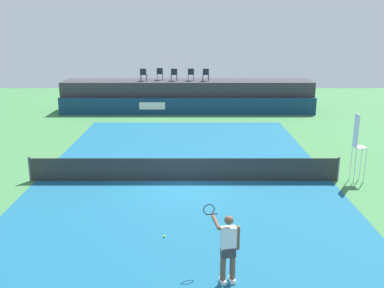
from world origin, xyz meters
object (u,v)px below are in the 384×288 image
at_px(spectator_chair_left, 159,73).
at_px(tennis_player, 227,246).
at_px(spectator_chair_right, 190,74).
at_px(umpire_chair, 357,143).
at_px(tennis_ball, 164,236).
at_px(net_post_near, 29,169).
at_px(spectator_chair_far_left, 143,74).
at_px(net_post_far, 337,169).
at_px(spectator_chair_far_right, 205,74).
at_px(spectator_chair_center, 173,74).

xyz_separation_m(spectator_chair_left, tennis_player, (3.21, -22.70, -1.73)).
relative_size(spectator_chair_left, spectator_chair_right, 1.00).
height_order(umpire_chair, tennis_player, umpire_chair).
bearing_deg(tennis_ball, tennis_player, -54.19).
bearing_deg(tennis_player, net_post_near, 135.55).
bearing_deg(net_post_near, spectator_chair_far_left, 78.59).
bearing_deg(net_post_far, tennis_player, -124.73).
bearing_deg(net_post_near, spectator_chair_far_right, 63.38).
bearing_deg(net_post_far, tennis_ball, -143.76).
bearing_deg(tennis_player, spectator_chair_far_left, 101.08).
bearing_deg(spectator_chair_far_left, net_post_far, -57.99).
bearing_deg(tennis_player, spectator_chair_far_right, 89.65).
height_order(spectator_chair_far_left, spectator_chair_far_right, same).
distance_m(spectator_chair_center, tennis_player, 22.41).
xyz_separation_m(spectator_chair_left, spectator_chair_right, (2.28, -0.32, 0.00)).
bearing_deg(net_post_near, umpire_chair, -0.03).
bearing_deg(spectator_chair_left, spectator_chair_center, -23.44).
height_order(spectator_chair_far_left, net_post_near, spectator_chair_far_left).
relative_size(spectator_chair_far_right, tennis_ball, 13.06).
xyz_separation_m(spectator_chair_far_right, tennis_ball, (-1.81, -19.90, -2.66)).
bearing_deg(spectator_chair_left, tennis_ball, -85.70).
bearing_deg(spectator_chair_far_left, umpire_chair, -56.18).
relative_size(spectator_chair_right, net_post_far, 0.89).
height_order(spectator_chair_right, tennis_player, spectator_chair_right).
bearing_deg(umpire_chair, spectator_chair_far_right, 110.34).
bearing_deg(net_post_far, spectator_chair_right, 111.47).
bearing_deg(tennis_ball, spectator_chair_right, 87.86).
distance_m(spectator_chair_center, tennis_ball, 20.09).
distance_m(spectator_chair_far_left, spectator_chair_center, 2.20).
height_order(spectator_chair_center, spectator_chair_right, same).
distance_m(spectator_chair_left, spectator_chair_right, 2.30).
height_order(spectator_chair_right, net_post_near, spectator_chair_right).
distance_m(spectator_chair_left, net_post_far, 17.65).
relative_size(spectator_chair_center, spectator_chair_right, 1.00).
distance_m(spectator_chair_right, tennis_ball, 20.24).
bearing_deg(spectator_chair_right, spectator_chair_left, 171.97).
bearing_deg(spectator_chair_right, spectator_chair_far_left, -177.62).
xyz_separation_m(spectator_chair_center, umpire_chair, (7.85, -15.00, -1.11)).
bearing_deg(net_post_near, net_post_far, 0.00).
bearing_deg(spectator_chair_far_right, tennis_player, -90.35).
bearing_deg(spectator_chair_far_right, spectator_chair_center, 179.85).
xyz_separation_m(spectator_chair_center, spectator_chair_far_right, (2.28, -0.01, 0.00)).
xyz_separation_m(spectator_chair_left, spectator_chair_far_right, (3.35, -0.47, 0.00)).
bearing_deg(umpire_chair, spectator_chair_far_left, 123.82).
bearing_deg(spectator_chair_left, net_post_near, -105.09).
xyz_separation_m(net_post_far, tennis_ball, (-6.70, -4.91, -0.46)).
distance_m(spectator_chair_far_right, net_post_far, 15.92).
distance_m(spectator_chair_far_left, tennis_ball, 20.26).
distance_m(spectator_chair_right, spectator_chair_far_right, 1.08).
relative_size(spectator_chair_far_left, spectator_chair_left, 1.00).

